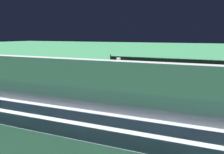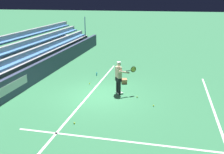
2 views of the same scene
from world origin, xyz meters
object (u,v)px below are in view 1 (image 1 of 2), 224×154
object	(u,v)px
tennis_player	(119,74)
tennis_ball_toward_net	(132,88)
tennis_ball_near_player	(191,105)
tennis_ball_midcourt	(153,87)
water_bottle	(46,92)
tennis_net	(171,64)
ball_box_cardboard	(87,87)
tennis_ball_far_left	(77,97)

from	to	relation	value
tennis_player	tennis_ball_toward_net	xyz separation A→B (m)	(0.32, 0.99, -0.86)
tennis_ball_near_player	tennis_ball_midcourt	size ratio (longest dim) A/B	1.00
tennis_ball_toward_net	tennis_ball_midcourt	world-z (taller)	same
tennis_ball_midcourt	water_bottle	bearing A→B (deg)	-136.73
tennis_ball_near_player	tennis_net	xyz separation A→B (m)	(-3.26, 10.57, 0.46)
water_bottle	ball_box_cardboard	bearing A→B (deg)	60.71
ball_box_cardboard	tennis_ball_near_player	xyz separation A→B (m)	(5.48, -1.05, -0.10)
tennis_ball_midcourt	water_bottle	size ratio (longest dim) A/B	0.30
water_bottle	tennis_player	bearing A→B (deg)	34.83
ball_box_cardboard	tennis_ball_midcourt	bearing A→B (deg)	32.23
tennis_ball_toward_net	tennis_ball_near_player	bearing A→B (deg)	-31.53
water_bottle	tennis_ball_midcourt	bearing A→B (deg)	43.27
tennis_ball_toward_net	tennis_ball_far_left	world-z (taller)	same
tennis_ball_far_left	tennis_net	distance (m)	11.59
tennis_player	tennis_ball_toward_net	size ratio (longest dim) A/B	25.98
tennis_ball_far_left	ball_box_cardboard	bearing A→B (deg)	107.21
water_bottle	tennis_ball_toward_net	bearing A→B (deg)	43.07
ball_box_cardboard	tennis_ball_toward_net	xyz separation A→B (m)	(2.11, 1.02, -0.10)
ball_box_cardboard	tennis_ball_far_left	world-z (taller)	ball_box_cardboard
tennis_ball_toward_net	water_bottle	world-z (taller)	water_bottle
tennis_ball_near_player	tennis_net	distance (m)	11.07
ball_box_cardboard	tennis_ball_midcourt	distance (m)	3.57
water_bottle	tennis_ball_near_player	bearing A→B (deg)	8.14
tennis_ball_toward_net	tennis_ball_midcourt	xyz separation A→B (m)	(0.92, 0.88, 0.00)
tennis_ball_midcourt	tennis_ball_far_left	bearing A→B (deg)	-122.21
tennis_ball_near_player	tennis_ball_midcourt	bearing A→B (deg)	129.72
tennis_ball_toward_net	ball_box_cardboard	bearing A→B (deg)	-154.12
tennis_ball_near_player	water_bottle	distance (m)	6.66
ball_box_cardboard	tennis_net	distance (m)	9.79
water_bottle	tennis_ball_far_left	bearing A→B (deg)	1.71
tennis_ball_midcourt	tennis_player	bearing A→B (deg)	-123.36
tennis_ball_near_player	tennis_ball_far_left	xyz separation A→B (m)	(-4.87, -0.89, 0.00)
tennis_ball_midcourt	tennis_net	size ratio (longest dim) A/B	0.01
tennis_ball_midcourt	water_bottle	xyz separation A→B (m)	(-4.14, -3.90, 0.08)
tennis_ball_midcourt	tennis_net	xyz separation A→B (m)	(-0.80, 7.62, 0.46)
tennis_ball_toward_net	tennis_player	bearing A→B (deg)	-107.73
tennis_player	tennis_net	xyz separation A→B (m)	(0.43, 9.49, -0.40)
tennis_player	tennis_ball_midcourt	size ratio (longest dim) A/B	25.98
tennis_ball_toward_net	tennis_net	bearing A→B (deg)	89.24
ball_box_cardboard	water_bottle	distance (m)	2.28
tennis_player	tennis_ball_far_left	world-z (taller)	tennis_player
tennis_ball_far_left	tennis_ball_midcourt	distance (m)	4.54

